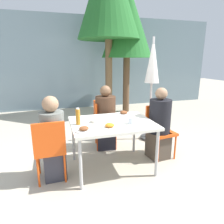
{
  "coord_description": "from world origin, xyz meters",
  "views": [
    {
      "loc": [
        -0.8,
        -2.68,
        1.63
      ],
      "look_at": [
        0.0,
        0.0,
        0.89
      ],
      "focal_mm": 32.0,
      "sensor_mm": 36.0,
      "label": 1
    }
  ],
  "objects_px": {
    "bottle": "(78,117)",
    "drinking_cup": "(131,121)",
    "closed_umbrella": "(152,69)",
    "chair_left": "(50,146)",
    "person_right": "(159,126)",
    "person_far": "(106,120)",
    "tree_behind_left": "(127,22)",
    "salad_bowl": "(97,121)",
    "chair_right": "(159,127)",
    "chair_far": "(101,121)",
    "person_left": "(53,141)"
  },
  "relations": [
    {
      "from": "chair_right",
      "to": "person_far",
      "type": "bearing_deg",
      "value": -40.76
    },
    {
      "from": "chair_right",
      "to": "bottle",
      "type": "bearing_deg",
      "value": 0.35
    },
    {
      "from": "chair_left",
      "to": "drinking_cup",
      "type": "bearing_deg",
      "value": -4.71
    },
    {
      "from": "person_right",
      "to": "closed_umbrella",
      "type": "bearing_deg",
      "value": -112.93
    },
    {
      "from": "chair_right",
      "to": "salad_bowl",
      "type": "bearing_deg",
      "value": -0.05
    },
    {
      "from": "closed_umbrella",
      "to": "person_right",
      "type": "bearing_deg",
      "value": -106.51
    },
    {
      "from": "person_left",
      "to": "closed_umbrella",
      "type": "relative_size",
      "value": 0.58
    },
    {
      "from": "bottle",
      "to": "drinking_cup",
      "type": "relative_size",
      "value": 2.71
    },
    {
      "from": "chair_left",
      "to": "person_far",
      "type": "height_order",
      "value": "person_far"
    },
    {
      "from": "tree_behind_left",
      "to": "salad_bowl",
      "type": "bearing_deg",
      "value": -117.56
    },
    {
      "from": "person_right",
      "to": "drinking_cup",
      "type": "relative_size",
      "value": 13.49
    },
    {
      "from": "person_right",
      "to": "drinking_cup",
      "type": "bearing_deg",
      "value": 16.58
    },
    {
      "from": "person_right",
      "to": "person_far",
      "type": "distance_m",
      "value": 0.98
    },
    {
      "from": "bottle",
      "to": "drinking_cup",
      "type": "xyz_separation_m",
      "value": [
        0.72,
        -0.18,
        -0.07
      ]
    },
    {
      "from": "chair_right",
      "to": "tree_behind_left",
      "type": "bearing_deg",
      "value": -106.32
    },
    {
      "from": "person_left",
      "to": "chair_right",
      "type": "xyz_separation_m",
      "value": [
        1.73,
        0.21,
        -0.04
      ]
    },
    {
      "from": "closed_umbrella",
      "to": "person_far",
      "type": "bearing_deg",
      "value": -170.9
    },
    {
      "from": "chair_left",
      "to": "chair_far",
      "type": "distance_m",
      "value": 1.28
    },
    {
      "from": "chair_left",
      "to": "salad_bowl",
      "type": "relative_size",
      "value": 5.29
    },
    {
      "from": "person_left",
      "to": "person_right",
      "type": "relative_size",
      "value": 0.98
    },
    {
      "from": "person_left",
      "to": "person_far",
      "type": "height_order",
      "value": "person_far"
    },
    {
      "from": "chair_left",
      "to": "drinking_cup",
      "type": "height_order",
      "value": "chair_left"
    },
    {
      "from": "person_left",
      "to": "bottle",
      "type": "relative_size",
      "value": 4.88
    },
    {
      "from": "chair_right",
      "to": "closed_umbrella",
      "type": "height_order",
      "value": "closed_umbrella"
    },
    {
      "from": "chair_left",
      "to": "drinking_cup",
      "type": "relative_size",
      "value": 9.86
    },
    {
      "from": "person_left",
      "to": "bottle",
      "type": "xyz_separation_m",
      "value": [
        0.35,
        0.05,
        0.3
      ]
    },
    {
      "from": "chair_right",
      "to": "tree_behind_left",
      "type": "xyz_separation_m",
      "value": [
        0.52,
        2.98,
        2.15
      ]
    },
    {
      "from": "chair_far",
      "to": "person_far",
      "type": "relative_size",
      "value": 0.74
    },
    {
      "from": "chair_left",
      "to": "salad_bowl",
      "type": "bearing_deg",
      "value": 11.98
    },
    {
      "from": "chair_right",
      "to": "chair_far",
      "type": "height_order",
      "value": "same"
    },
    {
      "from": "person_right",
      "to": "salad_bowl",
      "type": "height_order",
      "value": "person_right"
    },
    {
      "from": "closed_umbrella",
      "to": "tree_behind_left",
      "type": "distance_m",
      "value": 2.61
    },
    {
      "from": "person_far",
      "to": "salad_bowl",
      "type": "relative_size",
      "value": 7.14
    },
    {
      "from": "chair_left",
      "to": "bottle",
      "type": "relative_size",
      "value": 3.64
    },
    {
      "from": "person_right",
      "to": "bottle",
      "type": "bearing_deg",
      "value": -3.07
    },
    {
      "from": "chair_left",
      "to": "closed_umbrella",
      "type": "distance_m",
      "value": 2.39
    },
    {
      "from": "chair_far",
      "to": "drinking_cup",
      "type": "bearing_deg",
      "value": 20.06
    },
    {
      "from": "chair_far",
      "to": "tree_behind_left",
      "type": "distance_m",
      "value": 3.5
    },
    {
      "from": "chair_left",
      "to": "chair_right",
      "type": "bearing_deg",
      "value": 7.31
    },
    {
      "from": "chair_right",
      "to": "chair_far",
      "type": "xyz_separation_m",
      "value": [
        -0.87,
        0.6,
        0.0
      ]
    },
    {
      "from": "chair_left",
      "to": "bottle",
      "type": "distance_m",
      "value": 0.54
    },
    {
      "from": "chair_far",
      "to": "person_left",
      "type": "bearing_deg",
      "value": -39.49
    },
    {
      "from": "person_left",
      "to": "salad_bowl",
      "type": "xyz_separation_m",
      "value": [
        0.63,
        0.09,
        0.2
      ]
    },
    {
      "from": "person_right",
      "to": "closed_umbrella",
      "type": "relative_size",
      "value": 0.59
    },
    {
      "from": "person_right",
      "to": "person_far",
      "type": "xyz_separation_m",
      "value": [
        -0.75,
        0.63,
        -0.01
      ]
    },
    {
      "from": "chair_left",
      "to": "chair_right",
      "type": "relative_size",
      "value": 1.0
    },
    {
      "from": "bottle",
      "to": "drinking_cup",
      "type": "height_order",
      "value": "bottle"
    },
    {
      "from": "closed_umbrella",
      "to": "chair_left",
      "type": "bearing_deg",
      "value": -153.31
    },
    {
      "from": "bottle",
      "to": "drinking_cup",
      "type": "distance_m",
      "value": 0.75
    },
    {
      "from": "chair_far",
      "to": "bottle",
      "type": "bearing_deg",
      "value": -26.38
    }
  ]
}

